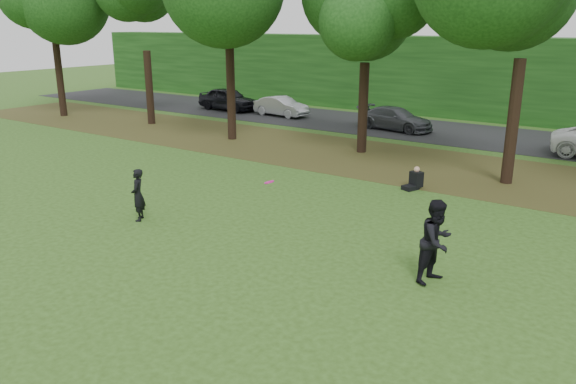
# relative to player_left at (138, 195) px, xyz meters

# --- Properties ---
(ground) EXTENTS (120.00, 120.00, 0.00)m
(ground) POSITION_rel_player_left_xyz_m (4.21, -1.51, -0.81)
(ground) COLOR #2F4916
(ground) RESTS_ON ground
(leaf_litter) EXTENTS (60.00, 7.00, 0.01)m
(leaf_litter) POSITION_rel_player_left_xyz_m (4.21, 11.49, -0.81)
(leaf_litter) COLOR #4D341B
(leaf_litter) RESTS_ON ground
(street) EXTENTS (70.00, 7.00, 0.02)m
(street) POSITION_rel_player_left_xyz_m (4.21, 19.49, -0.80)
(street) COLOR black
(street) RESTS_ON ground
(far_hedge) EXTENTS (70.00, 3.00, 5.00)m
(far_hedge) POSITION_rel_player_left_xyz_m (4.21, 25.49, 1.69)
(far_hedge) COLOR #163D11
(far_hedge) RESTS_ON ground
(player_left) EXTENTS (0.67, 0.70, 1.62)m
(player_left) POSITION_rel_player_left_xyz_m (0.00, 0.00, 0.00)
(player_left) COLOR black
(player_left) RESTS_ON ground
(player_right) EXTENTS (0.97, 1.13, 2.00)m
(player_right) POSITION_rel_player_left_xyz_m (9.02, 1.06, 0.19)
(player_right) COLOR black
(player_right) RESTS_ON ground
(parked_cars) EXTENTS (37.42, 3.75, 1.53)m
(parked_cars) POSITION_rel_player_left_xyz_m (2.62, 18.32, -0.10)
(parked_cars) COLOR black
(parked_cars) RESTS_ON street
(frisbee) EXTENTS (0.31, 0.32, 0.11)m
(frisbee) POSITION_rel_player_left_xyz_m (4.35, 0.87, 0.91)
(frisbee) COLOR #E91395
(frisbee) RESTS_ON ground
(seated_person) EXTENTS (0.65, 0.83, 0.83)m
(seated_person) POSITION_rel_player_left_xyz_m (5.64, 8.04, -0.50)
(seated_person) COLOR black
(seated_person) RESTS_ON ground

